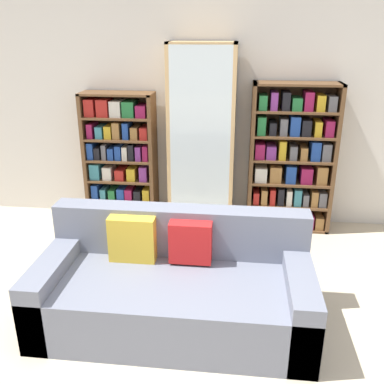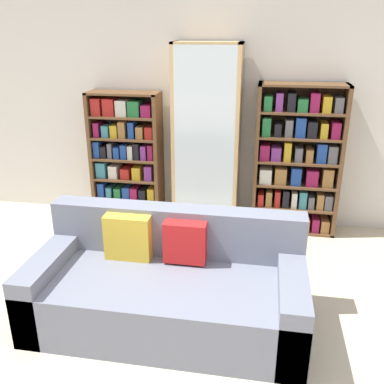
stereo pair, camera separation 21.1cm
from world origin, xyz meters
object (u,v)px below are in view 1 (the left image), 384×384
at_px(bookshelf_left, 120,158).
at_px(display_cabinet, 202,139).
at_px(bookshelf_right, 291,160).
at_px(wine_bottle, 266,257).
at_px(couch, 174,288).

xyz_separation_m(bookshelf_left, display_cabinet, (0.92, -0.02, 0.25)).
xyz_separation_m(bookshelf_right, wine_bottle, (-0.28, -1.01, -0.63)).
relative_size(display_cabinet, wine_bottle, 5.41).
height_order(bookshelf_left, display_cabinet, display_cabinet).
xyz_separation_m(couch, wine_bottle, (0.73, 0.78, -0.13)).
relative_size(couch, wine_bottle, 5.46).
distance_m(couch, bookshelf_right, 2.12).
distance_m(bookshelf_left, bookshelf_right, 1.89).
bearing_deg(bookshelf_right, couch, -119.36).
distance_m(bookshelf_left, display_cabinet, 0.95).
relative_size(bookshelf_left, display_cabinet, 0.74).
xyz_separation_m(couch, bookshelf_right, (1.01, 1.79, 0.50)).
xyz_separation_m(bookshelf_left, wine_bottle, (1.61, -1.01, -0.59)).
bearing_deg(couch, wine_bottle, 47.04).
bearing_deg(bookshelf_left, bookshelf_right, 0.01).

